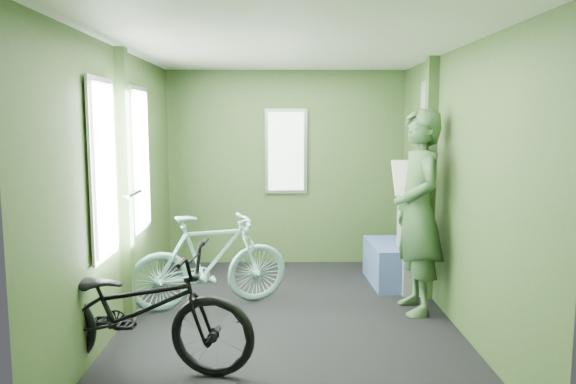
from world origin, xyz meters
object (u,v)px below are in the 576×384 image
Objects in this scene: bench_seat at (395,258)px; bicycle_black at (135,372)px; bicycle_mint at (211,308)px; passenger at (418,212)px; waste_box at (413,248)px.

bicycle_black is at bearing -138.61° from bench_seat.
passenger is at bearing -113.23° from bicycle_mint.
bicycle_mint is 2.03m from bench_seat.
passenger is 1.10m from bench_seat.
waste_box is at bearing -71.36° from bench_seat.
passenger is (2.22, 1.21, 0.91)m from bicycle_black.
bicycle_black is at bearing -142.23° from waste_box.
passenger reaches higher than waste_box.
bench_seat is at bearing 110.86° from waste_box.
bench_seat is at bearing -36.81° from bicycle_black.
passenger reaches higher than bicycle_mint.
bicycle_mint is (0.36, 1.32, 0.00)m from bicycle_black.
bicycle_mint is 0.81× the size of passenger.
bench_seat is (-0.01, 0.89, -0.64)m from passenger.
bicycle_black is 1.87× the size of bench_seat.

